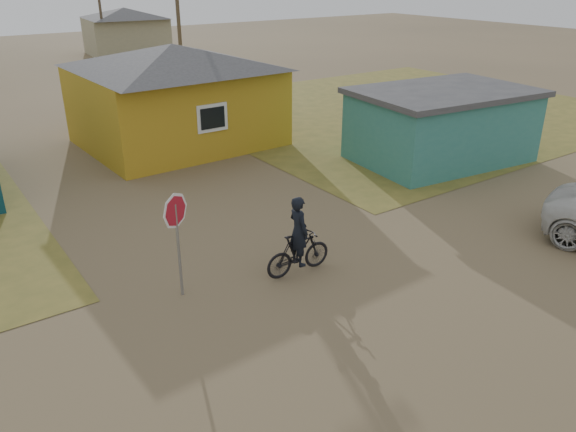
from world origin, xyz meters
name	(u,v)px	position (x,y,z in m)	size (l,w,h in m)	color
ground	(365,329)	(0.00, 0.00, 0.00)	(120.00, 120.00, 0.00)	brown
grass_ne	(398,110)	(14.00, 13.00, 0.01)	(20.00, 18.00, 0.00)	olive
house_yellow	(176,94)	(2.50, 14.00, 2.00)	(7.72, 6.76, 3.90)	#B88D1C
shed_turquoise	(441,125)	(9.50, 6.50, 1.31)	(6.71, 4.93, 2.60)	#397E73
house_beige_east	(126,30)	(10.00, 40.00, 1.86)	(6.95, 6.05, 3.60)	#98916C
utility_pole_near	(178,18)	(6.50, 22.00, 4.14)	(1.40, 0.20, 8.00)	brown
utility_pole_far	(99,2)	(7.50, 38.00, 4.14)	(1.40, 0.20, 8.00)	brown
stop_sign	(176,221)	(-2.42, 3.25, 1.76)	(0.78, 0.12, 2.39)	gray
cyclist	(298,246)	(0.23, 2.59, 0.70)	(1.71, 0.63, 1.91)	black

